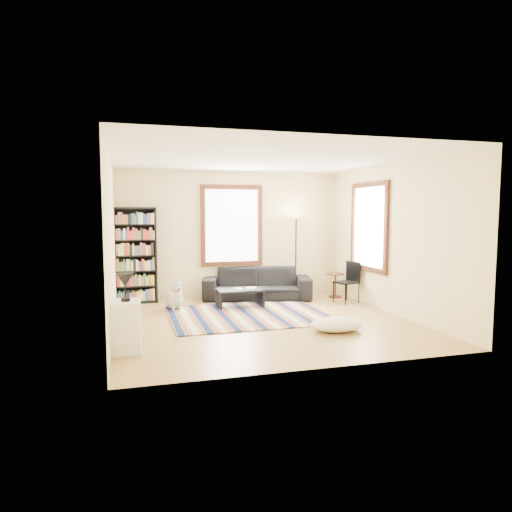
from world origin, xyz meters
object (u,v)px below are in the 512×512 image
object	(u,v)px
coffee_table	(240,298)
side_table	(335,285)
floor_cushion	(336,324)
white_cabinet	(126,327)
dog	(174,295)
folding_chair	(346,282)
floor_lamp	(296,255)
sofa	(257,283)
bookshelf	(135,255)

from	to	relation	value
coffee_table	side_table	xyz separation A→B (m)	(2.31, 0.45, 0.09)
coffee_table	floor_cushion	distance (m)	2.46
white_cabinet	dog	bearing A→B (deg)	73.38
coffee_table	folding_chair	distance (m)	2.28
coffee_table	floor_lamp	size ratio (longest dim) A/B	0.48
coffee_table	white_cabinet	distance (m)	3.29
coffee_table	folding_chair	world-z (taller)	folding_chair
dog	side_table	bearing A→B (deg)	-3.60
sofa	floor_lamp	xyz separation A→B (m)	(0.94, 0.10, 0.59)
side_table	white_cabinet	bearing A→B (deg)	-147.21
bookshelf	floor_cushion	bearing A→B (deg)	-46.83
side_table	white_cabinet	distance (m)	5.35
floor_lamp	side_table	distance (m)	1.11
floor_cushion	side_table	xyz separation A→B (m)	(1.27, 2.68, 0.16)
coffee_table	side_table	size ratio (longest dim) A/B	1.67
side_table	sofa	bearing A→B (deg)	170.12
coffee_table	bookshelf	bearing A→B (deg)	152.87
sofa	dog	xyz separation A→B (m)	(-1.86, -0.59, -0.05)
floor_lamp	folding_chair	size ratio (longest dim) A/B	2.16
bookshelf	floor_lamp	bearing A→B (deg)	-2.76
sofa	folding_chair	xyz separation A→B (m)	(1.69, -0.92, 0.09)
coffee_table	dog	world-z (taller)	dog
floor_lamp	white_cabinet	xyz separation A→B (m)	(-3.71, -3.30, -0.58)
side_table	dog	size ratio (longest dim) A/B	0.94
bookshelf	side_table	bearing A→B (deg)	-7.56
side_table	folding_chair	bearing A→B (deg)	-94.61
bookshelf	floor_lamp	world-z (taller)	bookshelf
sofa	floor_cushion	bearing A→B (deg)	-66.26
side_table	folding_chair	xyz separation A→B (m)	(-0.05, -0.62, 0.16)
bookshelf	coffee_table	bearing A→B (deg)	-27.13
bookshelf	side_table	distance (m)	4.41
dog	coffee_table	bearing A→B (deg)	-15.56
sofa	floor_cushion	size ratio (longest dim) A/B	2.74
sofa	floor_cushion	distance (m)	3.02
floor_lamp	dog	size ratio (longest dim) A/B	3.23
floor_cushion	dog	distance (m)	3.34
sofa	bookshelf	bearing A→B (deg)	-171.23
bookshelf	coffee_table	size ratio (longest dim) A/B	2.22
floor_lamp	side_table	size ratio (longest dim) A/B	3.44
white_cabinet	floor_lamp	bearing A→B (deg)	44.21
floor_lamp	white_cabinet	bearing A→B (deg)	-138.30
folding_chair	coffee_table	bearing A→B (deg)	158.85
white_cabinet	bookshelf	bearing A→B (deg)	89.44
sofa	side_table	size ratio (longest dim) A/B	4.33
coffee_table	folding_chair	bearing A→B (deg)	-4.22
sofa	coffee_table	bearing A→B (deg)	-112.45
sofa	white_cabinet	size ratio (longest dim) A/B	3.34
sofa	bookshelf	world-z (taller)	bookshelf
coffee_table	folding_chair	size ratio (longest dim) A/B	1.05
floor_cushion	sofa	bearing A→B (deg)	98.99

